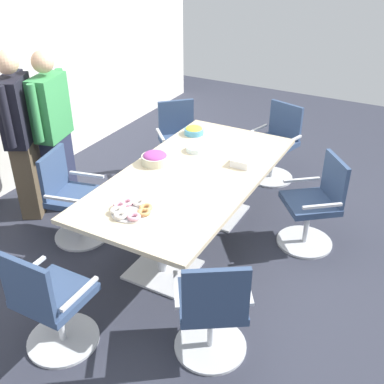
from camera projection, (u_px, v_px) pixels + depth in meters
ground_plane at (192, 240)px, 4.64m from camera, size 10.00×10.00×0.01m
conference_table at (192, 185)px, 4.32m from camera, size 2.40×1.20×0.75m
office_chair_0 at (315, 208)px, 4.39m from camera, size 0.76×0.76×0.91m
office_chair_1 at (276, 147)px, 5.59m from camera, size 0.67×0.67×0.91m
office_chair_2 at (180, 144)px, 5.65m from camera, size 0.76×0.76×0.91m
office_chair_3 at (72, 201)px, 4.49m from camera, size 0.65×0.65×0.91m
office_chair_4 at (51, 305)px, 3.27m from camera, size 0.55×0.55×0.91m
office_chair_5 at (212, 312)px, 3.22m from camera, size 0.75×0.75×0.91m
person_standing_1 at (21, 135)px, 4.62m from camera, size 0.57×0.41×1.75m
person_standing_2 at (54, 130)px, 4.79m from camera, size 0.61×0.32×1.71m
snack_bowl_chips_yellow at (194, 130)px, 5.03m from camera, size 0.21×0.21×0.09m
snack_bowl_candy_mix at (155, 158)px, 4.40m from camera, size 0.26×0.26×0.12m
donut_platter at (131, 210)px, 3.68m from camera, size 0.34×0.34×0.04m
plate_stack at (196, 149)px, 4.66m from camera, size 0.19×0.19×0.05m
napkin_pile at (242, 162)px, 4.39m from camera, size 0.18×0.18×0.07m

